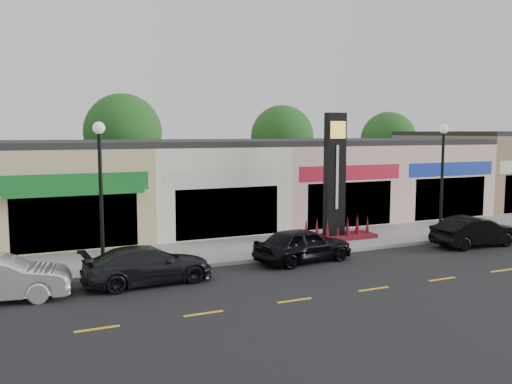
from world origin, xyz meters
TOP-DOWN VIEW (x-y plane):
  - ground at (0.00, 0.00)m, footprint 120.00×120.00m
  - sidewalk at (0.00, 4.35)m, footprint 52.00×4.30m
  - curb at (0.00, 2.10)m, footprint 52.00×0.20m
  - shop_beige at (-8.50, 11.46)m, footprint 7.00×10.85m
  - shop_cream at (-1.50, 11.47)m, footprint 7.00×10.01m
  - shop_pink_w at (5.50, 11.47)m, footprint 7.00×10.01m
  - shop_pink_e at (12.50, 11.47)m, footprint 7.00×10.01m
  - shop_tan at (19.50, 11.48)m, footprint 7.00×10.01m
  - tree_rear_west at (-4.00, 19.50)m, footprint 5.20×5.20m
  - tree_rear_mid at (8.00, 19.50)m, footprint 4.80×4.80m
  - tree_rear_east at (18.00, 19.50)m, footprint 4.60×4.60m
  - lamp_west_near at (-8.00, 2.50)m, footprint 0.44×0.44m
  - lamp_east_near at (8.00, 2.50)m, footprint 0.44×0.44m
  - pylon_sign at (3.00, 4.20)m, footprint 4.20×1.30m
  - car_dark_sedan at (-6.73, 0.82)m, footprint 2.06×4.60m
  - car_black_sedan at (-0.27, 1.36)m, footprint 2.19×4.33m
  - car_black_conv at (8.46, 0.73)m, footprint 1.58×4.24m

SIDE VIEW (x-z plane):
  - ground at x=0.00m, z-range 0.00..0.00m
  - sidewalk at x=0.00m, z-range 0.00..0.15m
  - curb at x=0.00m, z-range 0.00..0.15m
  - car_dark_sedan at x=-6.73m, z-range 0.00..1.31m
  - car_black_conv at x=8.46m, z-range 0.00..1.38m
  - car_black_sedan at x=-0.27m, z-range 0.00..1.41m
  - pylon_sign at x=3.00m, z-range -0.73..5.27m
  - shop_cream at x=-1.50m, z-range 0.00..4.80m
  - shop_pink_w at x=5.50m, z-range 0.00..4.80m
  - shop_pink_e at x=12.50m, z-range 0.00..4.80m
  - shop_beige at x=-8.50m, z-range 0.00..4.80m
  - shop_tan at x=19.50m, z-range 0.00..5.30m
  - lamp_west_near at x=-8.00m, z-range 0.74..6.21m
  - lamp_east_near at x=8.00m, z-range 0.74..6.21m
  - tree_rear_east at x=18.00m, z-range 1.16..8.10m
  - tree_rear_mid at x=8.00m, z-range 1.24..8.53m
  - tree_rear_west at x=-4.00m, z-range 1.30..9.13m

